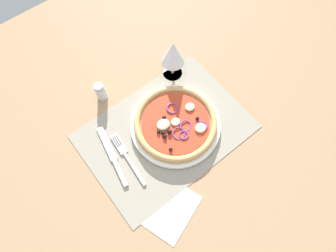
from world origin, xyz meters
The scene contains 9 objects.
ground_plane centered at (0.00, 0.00, -1.20)cm, with size 190.00×140.00×2.40cm, color #9E7A56.
placemat centered at (0.00, 0.00, 0.20)cm, with size 48.17×33.91×0.40cm, color gray.
plate centered at (3.44, -0.53, 1.12)cm, with size 27.15×27.15×1.43cm, color silver.
pizza centered at (3.46, -0.59, 2.92)cm, with size 24.82×24.82×2.68cm.
fork centered at (-13.72, 0.67, 0.62)cm, with size 2.94×18.06×0.44cm.
knife centered at (-16.78, 3.67, 0.65)cm, with size 5.42×19.95×0.62cm.
wine_glass centered at (14.85, 15.09, 10.05)cm, with size 7.20×7.20×14.90cm.
napkin centered at (-13.31, -17.88, 0.18)cm, with size 14.92×13.43×0.36cm, color white.
pepper_shaker centered at (-8.26, 21.88, 3.25)cm, with size 3.20×3.20×6.70cm.
Camera 1 is at (-19.58, -26.10, 79.55)cm, focal length 30.39 mm.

